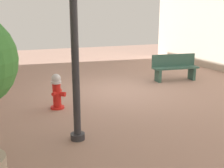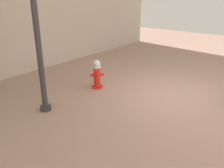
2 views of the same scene
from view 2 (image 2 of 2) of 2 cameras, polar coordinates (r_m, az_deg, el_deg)
name	(u,v)px [view 2 (image 2 of 2)]	position (r m, az deg, el deg)	size (l,w,h in m)	color
ground_plane	(172,95)	(7.23, 14.26, -2.68)	(23.40, 23.40, 0.00)	#9E7A6B
fire_hydrant	(97,74)	(7.43, -3.66, 2.42)	(0.40, 0.40, 0.91)	red
street_lamp	(33,0)	(5.74, -18.43, 18.61)	(0.36, 0.36, 4.39)	#2D2D33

